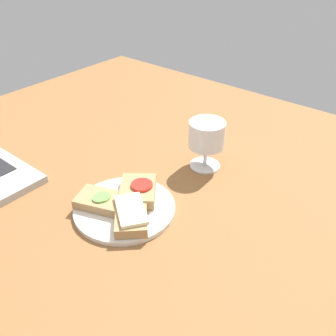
% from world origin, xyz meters
% --- Properties ---
extents(wooden_table, '(1.40, 1.40, 0.03)m').
position_xyz_m(wooden_table, '(0.00, 0.00, 0.01)').
color(wooden_table, brown).
rests_on(wooden_table, ground).
extents(plate, '(0.21, 0.21, 0.01)m').
position_xyz_m(plate, '(-0.04, -0.06, 0.04)').
color(plate, silver).
rests_on(plate, wooden_table).
extents(sandwich_with_cheese, '(0.12, 0.12, 0.03)m').
position_xyz_m(sandwich_with_cheese, '(-0.06, -0.10, 0.05)').
color(sandwich_with_cheese, '#A88456').
rests_on(sandwich_with_cheese, plate).
extents(sandwich_with_tomato, '(0.12, 0.12, 0.03)m').
position_xyz_m(sandwich_with_tomato, '(0.01, -0.06, 0.05)').
color(sandwich_with_tomato, '#A88456').
rests_on(sandwich_with_tomato, plate).
extents(sandwich_with_cucumber, '(0.10, 0.12, 0.02)m').
position_xyz_m(sandwich_with_cucumber, '(-0.06, -0.02, 0.05)').
color(sandwich_with_cucumber, '#A88456').
rests_on(sandwich_with_cucumber, plate).
extents(wine_glass, '(0.09, 0.09, 0.12)m').
position_xyz_m(wine_glass, '(0.21, -0.09, 0.11)').
color(wine_glass, white).
rests_on(wine_glass, wooden_table).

